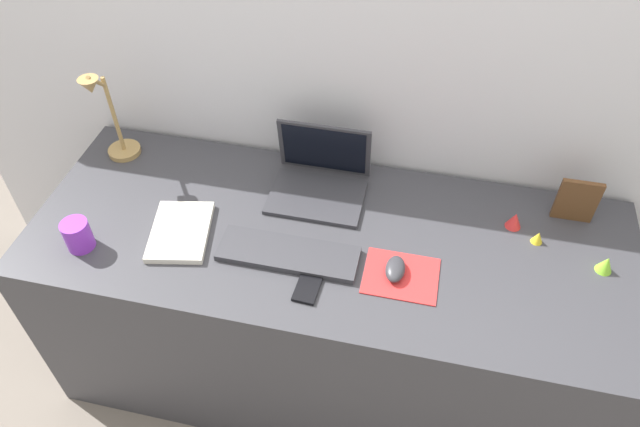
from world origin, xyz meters
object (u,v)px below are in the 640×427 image
at_px(coffee_mug, 78,235).
at_px(toy_figurine_lime, 606,264).
at_px(keyboard, 288,254).
at_px(notebook_pad, 180,231).
at_px(laptop, 320,175).
at_px(picture_frame, 577,201).
at_px(desk_lamp, 109,120).
at_px(mouse, 395,269).
at_px(toy_figurine_yellow, 538,237).
at_px(cell_phone, 309,284).
at_px(toy_figurine_red, 515,220).

distance_m(coffee_mug, toy_figurine_lime, 1.52).
relative_size(keyboard, notebook_pad, 1.71).
height_order(keyboard, toy_figurine_lime, toy_figurine_lime).
relative_size(laptop, picture_frame, 2.00).
bearing_deg(desk_lamp, notebook_pad, -40.57).
bearing_deg(mouse, toy_figurine_yellow, 28.32).
bearing_deg(toy_figurine_yellow, cell_phone, -153.73).
bearing_deg(desk_lamp, mouse, -16.87).
bearing_deg(cell_phone, laptop, 101.52).
bearing_deg(notebook_pad, coffee_mug, -169.04).
bearing_deg(toy_figurine_lime, cell_phone, -163.58).
distance_m(keyboard, desk_lamp, 0.76).
relative_size(notebook_pad, toy_figurine_yellow, 6.23).
distance_m(picture_frame, toy_figurine_red, 0.19).
height_order(notebook_pad, picture_frame, picture_frame).
relative_size(laptop, coffee_mug, 3.17).
distance_m(cell_phone, coffee_mug, 0.69).
xyz_separation_m(desk_lamp, toy_figurine_lime, (1.57, -0.16, -0.14)).
bearing_deg(cell_phone, keyboard, 135.32).
xyz_separation_m(mouse, desk_lamp, (-0.99, 0.30, 0.14)).
bearing_deg(desk_lamp, toy_figurine_lime, -5.69).
height_order(laptop, mouse, laptop).
relative_size(cell_phone, picture_frame, 0.85).
xyz_separation_m(keyboard, toy_figurine_lime, (0.89, 0.15, 0.02)).
distance_m(keyboard, picture_frame, 0.88).
height_order(laptop, cell_phone, laptop).
bearing_deg(coffee_mug, toy_figurine_lime, 9.14).
xyz_separation_m(mouse, toy_figurine_red, (0.33, 0.26, 0.01)).
relative_size(notebook_pad, toy_figurine_red, 4.49).
height_order(mouse, desk_lamp, desk_lamp).
distance_m(picture_frame, coffee_mug, 1.49).
relative_size(picture_frame, toy_figurine_yellow, 3.90).
height_order(keyboard, desk_lamp, desk_lamp).
relative_size(cell_phone, toy_figurine_lime, 2.45).
xyz_separation_m(toy_figurine_yellow, toy_figurine_red, (-0.07, 0.05, 0.01)).
bearing_deg(picture_frame, laptop, -177.42).
relative_size(laptop, keyboard, 0.73).
xyz_separation_m(keyboard, toy_figurine_yellow, (0.71, 0.22, 0.01)).
height_order(coffee_mug, toy_figurine_lime, coffee_mug).
height_order(picture_frame, toy_figurine_red, picture_frame).
bearing_deg(toy_figurine_yellow, picture_frame, 49.92).
distance_m(cell_phone, toy_figurine_red, 0.66).
bearing_deg(desk_lamp, toy_figurine_red, -1.54).
xyz_separation_m(laptop, toy_figurine_red, (0.61, -0.04, -0.03)).
relative_size(mouse, toy_figurine_lime, 1.84).
distance_m(mouse, toy_figurine_yellow, 0.45).
distance_m(toy_figurine_lime, toy_figurine_red, 0.28).
xyz_separation_m(notebook_pad, toy_figurine_yellow, (1.05, 0.20, 0.01)).
height_order(cell_phone, desk_lamp, desk_lamp).
bearing_deg(mouse, toy_figurine_lime, 13.90).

